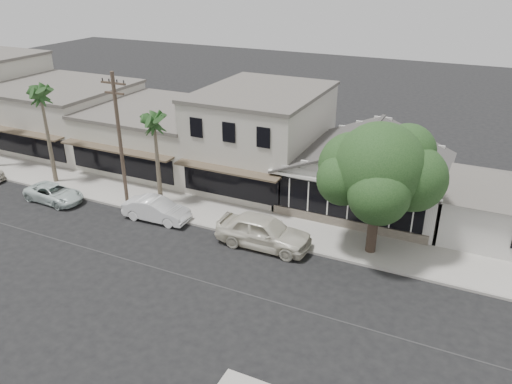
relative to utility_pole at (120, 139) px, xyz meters
The scene contains 14 objects.
ground 11.44m from the utility_pole, 30.02° to the right, with size 140.00×140.00×0.00m, color black.
sidewalk_north 5.06m from the utility_pole, 57.17° to the left, with size 90.00×3.50×0.15m, color #9E9991.
corner_shop 15.93m from the utility_pole, 27.45° to the left, with size 10.40×8.60×5.10m.
side_cottage 23.31m from the utility_pole, 15.84° to the left, with size 6.00×6.00×3.00m, color silver.
row_building_near 10.36m from the utility_pole, 54.14° to the left, with size 8.00×10.00×6.50m, color #BCB7AA.
row_building_midnear 9.23m from the utility_pole, 109.87° to the left, with size 10.00×10.00×4.20m, color #B1AE9F.
row_building_midfar 16.01m from the utility_pole, 148.42° to the left, with size 11.00×10.00×5.00m, color #BCB7AA.
utility_pole is the anchor object (origin of this frame).
car_0 10.94m from the utility_pole, ahead, with size 2.22×5.52×1.88m, color beige.
car_1 4.98m from the utility_pole, 12.23° to the right, with size 1.51×4.33×1.43m, color white.
car_2 6.74m from the utility_pole, 165.08° to the right, with size 1.97×4.26×1.18m, color silver.
shade_tree 15.97m from the utility_pole, ahead, with size 6.82×6.16×7.56m.
palm_east 2.37m from the utility_pole, 38.45° to the left, with size 2.42×2.42×6.71m.
palm_mid 7.72m from the utility_pole, behind, with size 2.37×2.37×7.60m.
Camera 1 is at (11.44, -18.04, 14.82)m, focal length 35.00 mm.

